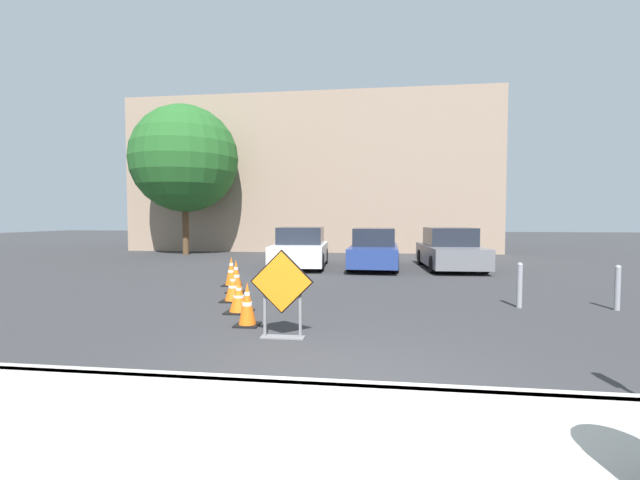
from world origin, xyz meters
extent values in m
plane|color=#333335|center=(0.00, 10.00, 0.00)|extent=(96.00, 96.00, 0.00)
cube|color=#ADAAA3|center=(0.00, -1.24, 0.07)|extent=(28.14, 2.48, 0.14)
cube|color=#ADAAA3|center=(0.00, 0.00, 0.07)|extent=(28.14, 0.20, 0.14)
cube|color=black|center=(-1.09, 2.02, 0.89)|extent=(0.99, 0.03, 0.99)
cube|color=orange|center=(-1.09, 2.00, 0.89)|extent=(0.94, 0.03, 0.94)
cube|color=slate|center=(-1.09, 2.06, 0.01)|extent=(0.68, 0.20, 0.02)
cube|color=slate|center=(-1.38, 2.06, 0.44)|extent=(0.04, 0.04, 0.89)
cube|color=slate|center=(-0.81, 2.06, 0.44)|extent=(0.04, 0.04, 0.89)
cube|color=black|center=(-1.87, 2.73, 0.01)|extent=(0.41, 0.41, 0.03)
cone|color=orange|center=(-1.87, 2.73, 0.40)|extent=(0.30, 0.30, 0.73)
cylinder|color=white|center=(-1.87, 2.73, 0.56)|extent=(0.10, 0.10, 0.07)
cylinder|color=white|center=(-1.87, 2.73, 0.38)|extent=(0.17, 0.17, 0.07)
cube|color=black|center=(-2.34, 3.71, 0.01)|extent=(0.51, 0.51, 0.03)
cone|color=orange|center=(-2.34, 3.71, 0.33)|extent=(0.37, 0.37, 0.61)
cylinder|color=white|center=(-2.34, 3.71, 0.47)|extent=(0.12, 0.12, 0.05)
cylinder|color=white|center=(-2.34, 3.71, 0.32)|extent=(0.21, 0.21, 0.05)
cube|color=black|center=(-2.83, 4.80, 0.01)|extent=(0.50, 0.50, 0.03)
cone|color=orange|center=(-2.83, 4.80, 0.34)|extent=(0.37, 0.37, 0.62)
cylinder|color=white|center=(-2.83, 4.80, 0.48)|extent=(0.12, 0.12, 0.06)
cylinder|color=white|center=(-2.83, 4.80, 0.33)|extent=(0.20, 0.20, 0.06)
cube|color=black|center=(-3.14, 5.93, 0.01)|extent=(0.45, 0.45, 0.03)
cone|color=orange|center=(-3.14, 5.93, 0.43)|extent=(0.34, 0.34, 0.80)
cylinder|color=white|center=(-3.14, 5.93, 0.61)|extent=(0.11, 0.11, 0.07)
cylinder|color=white|center=(-3.14, 5.93, 0.41)|extent=(0.19, 0.19, 0.07)
cube|color=black|center=(-3.61, 6.94, 0.01)|extent=(0.46, 0.46, 0.03)
cone|color=orange|center=(-3.61, 6.94, 0.42)|extent=(0.34, 0.34, 0.78)
cylinder|color=white|center=(-3.61, 6.94, 0.59)|extent=(0.11, 0.11, 0.07)
cylinder|color=white|center=(-3.61, 6.94, 0.40)|extent=(0.19, 0.19, 0.07)
cube|color=white|center=(-2.52, 11.73, 0.53)|extent=(2.14, 4.28, 0.72)
cube|color=#1E232D|center=(-2.52, 11.84, 1.21)|extent=(1.78, 2.02, 0.64)
cylinder|color=black|center=(-1.57, 10.49, 0.32)|extent=(0.24, 0.64, 0.63)
cylinder|color=black|center=(-3.31, 10.39, 0.32)|extent=(0.24, 0.64, 0.63)
cylinder|color=black|center=(-1.73, 13.08, 0.32)|extent=(0.24, 0.64, 0.63)
cylinder|color=black|center=(-3.46, 12.97, 0.32)|extent=(0.24, 0.64, 0.63)
cube|color=navy|center=(0.28, 11.73, 0.52)|extent=(1.82, 4.54, 0.66)
cube|color=#1E232D|center=(0.28, 11.84, 1.17)|extent=(1.55, 2.11, 0.65)
cylinder|color=black|center=(1.02, 10.31, 0.35)|extent=(0.22, 0.70, 0.69)
cylinder|color=black|center=(-0.54, 10.36, 0.35)|extent=(0.22, 0.70, 0.69)
cylinder|color=black|center=(1.10, 13.10, 0.35)|extent=(0.22, 0.70, 0.69)
cylinder|color=black|center=(-0.46, 13.14, 0.35)|extent=(0.22, 0.70, 0.69)
cube|color=slate|center=(3.08, 11.91, 0.51)|extent=(2.08, 4.50, 0.70)
cube|color=#1E232D|center=(3.07, 12.02, 1.19)|extent=(1.74, 2.11, 0.66)
cylinder|color=black|center=(4.00, 10.59, 0.30)|extent=(0.23, 0.61, 0.60)
cylinder|color=black|center=(2.29, 10.50, 0.30)|extent=(0.23, 0.61, 0.60)
cylinder|color=black|center=(3.87, 13.32, 0.30)|extent=(0.23, 0.61, 0.60)
cylinder|color=black|center=(2.15, 13.23, 0.30)|extent=(0.23, 0.61, 0.60)
cylinder|color=gray|center=(3.31, 4.91, 0.45)|extent=(0.11, 0.11, 0.89)
sphere|color=gray|center=(3.31, 4.91, 0.89)|extent=(0.12, 0.12, 0.12)
cylinder|color=gray|center=(5.20, 4.91, 0.43)|extent=(0.11, 0.11, 0.87)
sphere|color=gray|center=(5.20, 4.91, 0.87)|extent=(0.12, 0.12, 0.12)
cube|color=gray|center=(-3.46, 21.17, 4.37)|extent=(20.87, 5.00, 8.75)
cylinder|color=#513823|center=(-9.42, 16.62, 1.44)|extent=(0.32, 0.32, 2.88)
sphere|color=#235B23|center=(-9.42, 16.62, 4.92)|extent=(5.44, 5.44, 5.44)
camera|label=1|loc=(0.33, -4.38, 1.86)|focal=24.00mm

